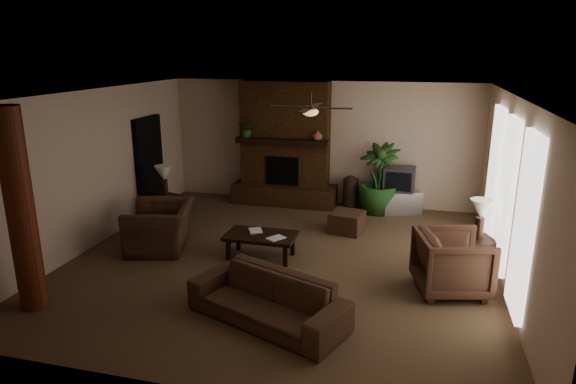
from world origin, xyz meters
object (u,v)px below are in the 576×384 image
(sofa, at_px, (267,292))
(ottoman, at_px, (347,222))
(side_table_left, at_px, (167,209))
(side_table_right, at_px, (476,255))
(floor_vase, at_px, (350,190))
(armchair_left, at_px, (160,219))
(armchair_right, at_px, (453,260))
(coffee_table, at_px, (261,237))
(lamp_right, at_px, (481,212))
(log_column, at_px, (21,211))
(floor_plant, at_px, (378,194))
(lamp_left, at_px, (164,175))
(tv_stand, at_px, (400,201))

(sofa, height_order, ottoman, sofa)
(side_table_left, distance_m, side_table_right, 6.07)
(floor_vase, xyz_separation_m, side_table_right, (2.41, -2.76, -0.16))
(floor_vase, xyz_separation_m, side_table_left, (-3.58, -1.82, -0.16))
(armchair_left, distance_m, side_table_right, 5.43)
(floor_vase, relative_size, side_table_right, 1.40)
(armchair_left, distance_m, armchair_right, 5.00)
(coffee_table, xyz_separation_m, ottoman, (1.26, 1.64, -0.17))
(lamp_right, bearing_deg, log_column, -155.36)
(armchair_right, bearing_deg, lamp_right, -40.63)
(floor_plant, xyz_separation_m, lamp_left, (-4.20, -1.71, 0.57))
(floor_vase, distance_m, side_table_left, 4.02)
(tv_stand, bearing_deg, ottoman, -145.70)
(coffee_table, height_order, lamp_left, lamp_left)
(armchair_right, relative_size, side_table_right, 1.83)
(tv_stand, bearing_deg, armchair_right, -99.37)
(floor_plant, bearing_deg, coffee_table, -120.02)
(tv_stand, bearing_deg, side_table_right, -87.53)
(sofa, xyz_separation_m, floor_plant, (1.03, 4.97, 0.01))
(side_table_left, bearing_deg, tv_stand, 21.20)
(floor_vase, bearing_deg, tv_stand, 0.00)
(armchair_left, relative_size, tv_stand, 1.46)
(log_column, relative_size, sofa, 1.30)
(armchair_left, xyz_separation_m, armchair_right, (4.97, -0.47, -0.04))
(ottoman, bearing_deg, coffee_table, -127.42)
(log_column, distance_m, lamp_left, 3.73)
(tv_stand, bearing_deg, floor_vase, 157.04)
(coffee_table, xyz_separation_m, floor_vase, (1.12, 3.14, 0.06))
(floor_vase, bearing_deg, armchair_left, -133.46)
(coffee_table, distance_m, side_table_left, 2.80)
(ottoman, xyz_separation_m, side_table_right, (2.28, -1.27, 0.08))
(side_table_left, distance_m, lamp_right, 6.11)
(log_column, relative_size, coffee_table, 2.33)
(coffee_table, height_order, floor_vase, floor_vase)
(armchair_right, distance_m, ottoman, 2.84)
(ottoman, bearing_deg, side_table_right, -29.10)
(floor_plant, height_order, side_table_left, floor_plant)
(tv_stand, distance_m, floor_plant, 0.53)
(lamp_right, bearing_deg, armchair_left, -175.66)
(armchair_left, relative_size, ottoman, 2.07)
(coffee_table, height_order, lamp_right, lamp_right)
(side_table_right, bearing_deg, log_column, -155.44)
(armchair_left, bearing_deg, sofa, 36.99)
(ottoman, distance_m, lamp_right, 2.72)
(floor_plant, bearing_deg, armchair_right, -68.78)
(armchair_right, xyz_separation_m, side_table_right, (0.43, 0.87, -0.23))
(armchair_left, distance_m, side_table_left, 1.49)
(log_column, distance_m, sofa, 3.45)
(sofa, bearing_deg, side_table_right, 61.63)
(floor_vase, bearing_deg, side_table_left, -153.13)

